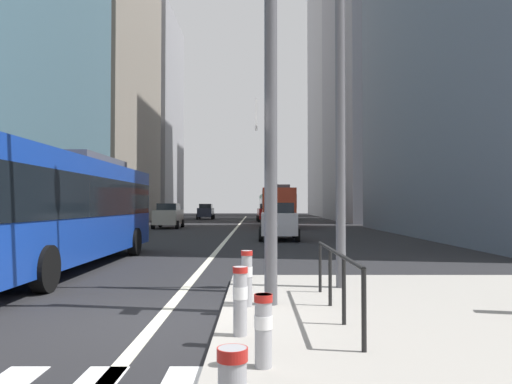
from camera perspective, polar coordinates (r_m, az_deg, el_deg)
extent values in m
plane|color=black|center=(28.25, -3.09, -5.18)|extent=(160.00, 160.00, 0.00)
cube|color=beige|center=(38.22, -2.26, -4.20)|extent=(0.20, 80.00, 0.01)
cube|color=#9E9EA3|center=(78.54, -12.97, 8.29)|extent=(10.87, 17.44, 30.13)
cube|color=gray|center=(63.62, 14.87, 18.03)|extent=(12.66, 21.54, 45.99)
cube|color=#9E9EA3|center=(87.48, 10.49, 12.24)|extent=(11.48, 20.93, 44.97)
cube|color=#14389E|center=(15.46, -21.24, -1.79)|extent=(2.52, 12.06, 2.75)
cube|color=black|center=(15.46, -21.22, -0.52)|extent=(2.56, 11.82, 1.10)
cube|color=#4C4C51|center=(17.22, -18.99, 3.32)|extent=(1.76, 4.34, 0.30)
cylinder|color=black|center=(11.52, -22.75, -8.04)|extent=(0.30, 1.00, 1.00)
cylinder|color=black|center=(18.83, -13.53, -5.50)|extent=(0.30, 1.00, 1.00)
cylinder|color=black|center=(19.54, -20.41, -5.30)|extent=(0.30, 1.00, 1.00)
cube|color=red|center=(42.25, 2.50, -1.60)|extent=(2.60, 10.83, 2.75)
cube|color=black|center=(42.25, 2.50, -1.13)|extent=(2.64, 10.61, 1.10)
cube|color=#4C4C51|center=(40.65, 2.57, 0.54)|extent=(1.79, 3.91, 0.30)
cylinder|color=black|center=(45.70, 0.85, -3.12)|extent=(0.31, 1.00, 1.00)
cylinder|color=black|center=(45.77, 3.86, -3.12)|extent=(0.31, 1.00, 1.00)
cylinder|color=black|center=(38.79, 0.89, -3.43)|extent=(0.31, 1.00, 1.00)
cylinder|color=black|center=(38.88, 4.44, -3.42)|extent=(0.31, 1.00, 1.00)
cube|color=#198456|center=(65.21, 1.71, -1.54)|extent=(2.73, 10.96, 2.75)
cube|color=black|center=(65.21, 1.71, -1.24)|extent=(2.76, 10.74, 1.10)
cube|color=#4C4C51|center=(63.59, 1.78, -0.17)|extent=(1.83, 3.96, 0.30)
cylinder|color=black|center=(68.66, 0.56, -2.56)|extent=(0.32, 1.01, 1.00)
cylinder|color=black|center=(68.77, 2.56, -2.56)|extent=(0.32, 1.01, 1.00)
cylinder|color=black|center=(61.68, 0.75, -2.69)|extent=(0.32, 1.01, 1.00)
cylinder|color=black|center=(61.81, 2.98, -2.68)|extent=(0.32, 1.01, 1.00)
cube|color=#232838|center=(63.75, -5.64, -2.31)|extent=(1.80, 4.08, 1.10)
cube|color=black|center=(63.89, -5.63, -1.58)|extent=(1.50, 2.21, 0.52)
cylinder|color=black|center=(62.30, -4.93, -2.84)|extent=(0.22, 0.64, 0.64)
cylinder|color=black|center=(62.47, -6.60, -2.83)|extent=(0.22, 0.64, 0.64)
cylinder|color=black|center=(65.06, -4.73, -2.78)|extent=(0.22, 0.64, 0.64)
cylinder|color=black|center=(65.23, -6.32, -2.77)|extent=(0.22, 0.64, 0.64)
cube|color=maroon|center=(54.50, 1.26, -2.46)|extent=(1.96, 4.66, 1.10)
cube|color=black|center=(54.34, 1.27, -1.61)|extent=(1.59, 2.54, 0.52)
cylinder|color=black|center=(56.02, 0.24, -3.00)|extent=(0.25, 0.65, 0.64)
cylinder|color=black|center=(56.13, 2.10, -2.99)|extent=(0.25, 0.65, 0.64)
cylinder|color=black|center=(52.91, 0.38, -3.09)|extent=(0.25, 0.65, 0.64)
cylinder|color=black|center=(53.02, 2.35, -3.09)|extent=(0.25, 0.65, 0.64)
cube|color=silver|center=(26.40, 2.65, -3.55)|extent=(1.86, 4.22, 1.10)
cube|color=black|center=(26.23, 2.66, -1.80)|extent=(1.54, 2.29, 0.52)
cylinder|color=black|center=(27.84, 0.70, -4.58)|extent=(0.23, 0.64, 0.64)
cylinder|color=black|center=(27.89, 4.45, -4.57)|extent=(0.23, 0.64, 0.64)
cylinder|color=black|center=(25.00, 0.64, -4.94)|extent=(0.23, 0.64, 0.64)
cylinder|color=black|center=(25.05, 4.83, -4.93)|extent=(0.23, 0.64, 0.64)
cube|color=#B2A899|center=(40.10, -9.82, -2.81)|extent=(1.85, 4.55, 1.10)
cube|color=black|center=(40.24, -9.78, -1.65)|extent=(1.53, 2.47, 0.52)
cylinder|color=black|center=(38.46, -8.84, -3.69)|extent=(0.23, 0.64, 0.64)
cylinder|color=black|center=(38.76, -11.51, -3.67)|extent=(0.23, 0.64, 0.64)
cylinder|color=black|center=(41.51, -8.25, -3.53)|extent=(0.23, 0.64, 0.64)
cylinder|color=black|center=(41.78, -10.73, -3.51)|extent=(0.23, 0.64, 0.64)
cylinder|color=#515156|center=(8.67, 1.77, 7.21)|extent=(0.22, 0.22, 6.00)
cube|color=white|center=(8.52, 0.10, 8.72)|extent=(0.04, 0.60, 0.44)
cylinder|color=#56565B|center=(10.73, 9.60, 10.98)|extent=(0.20, 0.20, 8.00)
cylinder|color=#B21E19|center=(3.28, -2.62, -17.89)|extent=(0.20, 0.20, 0.08)
cylinder|color=#99999E|center=(5.44, 0.92, -15.45)|extent=(0.18, 0.18, 0.76)
cylinder|color=white|center=(5.42, 0.92, -14.52)|extent=(0.19, 0.19, 0.14)
cylinder|color=#B21E19|center=(5.37, 0.92, -11.93)|extent=(0.20, 0.20, 0.08)
cylinder|color=#99999E|center=(6.66, -1.72, -12.26)|extent=(0.18, 0.18, 0.89)
cylinder|color=white|center=(6.64, -1.72, -11.36)|extent=(0.19, 0.19, 0.16)
cylinder|color=#B21E19|center=(6.60, -1.72, -8.80)|extent=(0.20, 0.20, 0.08)
cylinder|color=#99999E|center=(8.51, -0.97, -9.77)|extent=(0.18, 0.18, 0.93)
cylinder|color=white|center=(8.49, -0.97, -9.02)|extent=(0.19, 0.19, 0.17)
cylinder|color=#B21E19|center=(8.46, -0.97, -6.92)|extent=(0.20, 0.20, 0.08)
cylinder|color=black|center=(6.08, 12.22, -12.99)|extent=(0.06, 0.06, 0.95)
cylinder|color=black|center=(7.36, 10.01, -10.97)|extent=(0.06, 0.06, 0.95)
cylinder|color=black|center=(8.64, 8.48, -9.54)|extent=(0.06, 0.06, 0.95)
cylinder|color=black|center=(9.94, 7.36, -8.48)|extent=(0.06, 0.06, 0.95)
cylinder|color=black|center=(7.94, 9.17, -6.81)|extent=(0.06, 3.96, 0.06)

